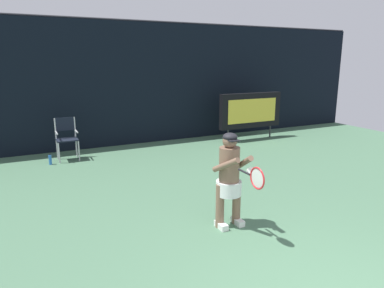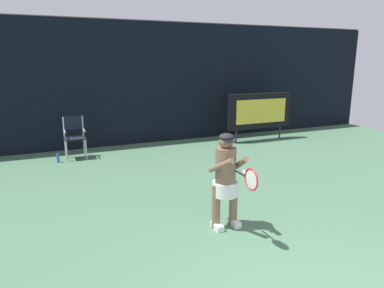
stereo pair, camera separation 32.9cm
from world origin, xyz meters
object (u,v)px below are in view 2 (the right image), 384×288
Objects in this scene: umpire_chair at (74,135)px; tennis_racket at (250,179)px; scoreboard at (260,111)px; tennis_player at (226,177)px; water_bottle at (58,158)px.

umpire_chair is 5.94m from tennis_racket.
scoreboard is 5.62m from umpire_chair.
tennis_racket is (0.03, -0.63, 0.17)m from tennis_player.
scoreboard reaches higher than umpire_chair.
umpire_chair is 0.73× the size of tennis_player.
umpire_chair reaches higher than water_bottle.
tennis_player reaches higher than water_bottle.
umpire_chair is at bearing 32.47° from water_bottle.
umpire_chair is 0.74m from water_bottle.
water_bottle is 0.44× the size of tennis_racket.
water_bottle is (-6.07, -0.16, -0.82)m from scoreboard.
umpire_chair is 5.33m from tennis_player.
tennis_racket reaches higher than water_bottle.
scoreboard reaches higher than tennis_player.
tennis_racket is at bearing -67.58° from water_bottle.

